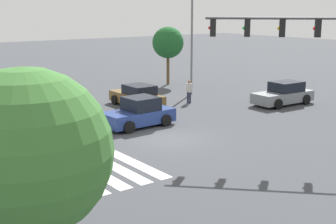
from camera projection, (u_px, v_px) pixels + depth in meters
ground_plane at (168, 139)px, 24.53m from camera, size 152.80×152.80×0.00m
crosswalk_markings at (62, 160)px, 21.04m from camera, size 9.42×5.35×0.01m
traffic_signal_mast at (303, 45)px, 22.54m from camera, size 5.56×5.56×6.46m
car_0 at (284, 94)px, 33.09m from camera, size 2.23×4.70×1.62m
car_2 at (137, 96)px, 32.41m from camera, size 4.57×2.14×1.54m
car_3 at (139, 113)px, 26.95m from camera, size 2.28×4.22×1.71m
pedestrian at (189, 90)px, 33.50m from camera, size 0.41×0.41×1.67m
street_light_pole_a at (192, 29)px, 36.02m from camera, size 0.80×0.36×8.64m
tree_corner_a at (168, 43)px, 41.19m from camera, size 2.78×2.78×5.13m
tree_corner_c at (28, 153)px, 9.63m from camera, size 3.57×3.57×5.57m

